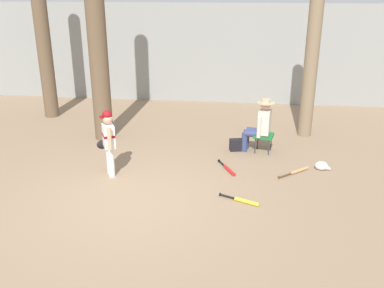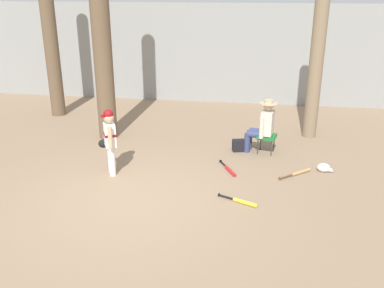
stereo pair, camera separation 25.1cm
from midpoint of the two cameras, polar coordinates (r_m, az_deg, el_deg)
name	(u,v)px [view 2 (the right image)]	position (r m, az deg, el deg)	size (l,w,h in m)	color
ground_plane	(130,201)	(7.37, -7.36, -7.60)	(60.00, 60.00, 0.00)	#897056
concrete_back_wall	(193,53)	(13.45, 0.68, 12.18)	(18.00, 0.36, 2.98)	gray
tree_near_player	(101,27)	(9.94, -11.50, 15.26)	(0.70, 0.70, 5.95)	brown
tree_behind_spectator	(317,57)	(10.33, 17.20, 11.14)	(0.44, 0.44, 4.27)	#7F6B51
young_ballplayer	(109,138)	(8.18, -10.24, 0.85)	(0.48, 0.54, 1.31)	white
folding_stool	(266,137)	(9.37, 10.78, 0.92)	(0.47, 0.47, 0.41)	#196B2D
seated_spectator	(263,125)	(9.30, 10.30, 2.59)	(0.68, 0.54, 1.20)	navy
handbag_beside_stool	(240,145)	(9.46, 7.27, -0.20)	(0.34, 0.18, 0.26)	black
tree_far_left	(51,40)	(12.26, -17.99, 13.21)	(0.62, 0.62, 4.82)	brown
bat_yellow_trainer	(242,202)	(7.28, 7.77, -7.73)	(0.70, 0.36, 0.07)	yellow
bat_red_barrel	(229,170)	(8.44, 5.89, -3.48)	(0.40, 0.70, 0.07)	red
bat_wood_tan	(298,173)	(8.55, 14.99, -3.79)	(0.64, 0.58, 0.07)	tan
batting_helmet_white	(324,168)	(8.83, 18.16, -3.06)	(0.30, 0.23, 0.17)	silver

